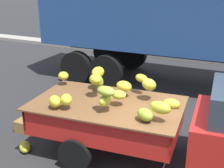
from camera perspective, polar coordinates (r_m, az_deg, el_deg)
The scene contains 4 objects.
curb_strip at distance 13.37m, azimuth 20.00°, elevation 4.01°, with size 80.00×0.80×0.16m, color gray.
pickup_truck at distance 5.68m, azimuth 18.56°, elevation -7.86°, with size 5.28×2.18×1.70m.
fallen_banana_bunch_near_tailgate at distance 6.65m, azimuth -15.99°, elevation -11.23°, with size 0.40×0.23×0.18m, color #A4A629.
produce_crate at distance 7.36m, azimuth -15.48°, elevation -7.59°, with size 0.52×0.36×0.28m, color olive.
Camera 1 is at (1.13, -4.71, 3.42)m, focal length 48.81 mm.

